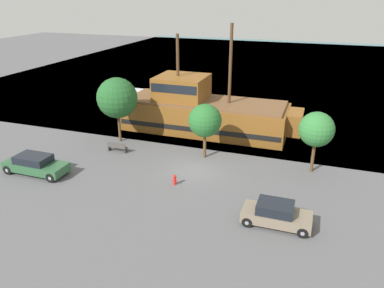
{
  "coord_description": "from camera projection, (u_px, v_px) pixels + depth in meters",
  "views": [
    {
      "loc": [
        8.3,
        -24.51,
        12.75
      ],
      "look_at": [
        -0.98,
        2.0,
        1.2
      ],
      "focal_mm": 35.0,
      "sensor_mm": 36.0,
      "label": 1
    }
  ],
  "objects": [
    {
      "name": "bench_promenade_east",
      "position": [
        117.0,
        147.0,
        31.75
      ],
      "size": [
        1.7,
        0.45,
        0.85
      ],
      "color": "#4C4742",
      "rests_on": "ground_plane"
    },
    {
      "name": "tree_row_east",
      "position": [
        117.0,
        98.0,
        32.71
      ],
      "size": [
        3.56,
        3.56,
        5.83
      ],
      "color": "brown",
      "rests_on": "ground_plane"
    },
    {
      "name": "pirate_ship",
      "position": [
        203.0,
        111.0,
        36.19
      ],
      "size": [
        16.97,
        5.51,
        10.17
      ],
      "color": "brown",
      "rests_on": "water_surface"
    },
    {
      "name": "moored_boat_dockside",
      "position": [
        142.0,
        99.0,
        45.25
      ],
      "size": [
        5.01,
        1.95,
        1.68
      ],
      "color": "maroon",
      "rests_on": "water_surface"
    },
    {
      "name": "ground_plane",
      "position": [
        195.0,
        169.0,
        28.79
      ],
      "size": [
        160.0,
        160.0,
        0.0
      ],
      "primitive_type": "plane",
      "color": "#5B5B5E"
    },
    {
      "name": "water_surface",
      "position": [
        274.0,
        67.0,
        67.19
      ],
      "size": [
        80.0,
        80.0,
        0.0
      ],
      "primitive_type": "plane",
      "color": "teal",
      "rests_on": "ground"
    },
    {
      "name": "fire_hydrant",
      "position": [
        175.0,
        179.0,
        26.38
      ],
      "size": [
        0.42,
        0.25,
        0.76
      ],
      "color": "red",
      "rests_on": "ground_plane"
    },
    {
      "name": "tree_row_midwest",
      "position": [
        317.0,
        130.0,
        27.21
      ],
      "size": [
        2.58,
        2.58,
        4.69
      ],
      "color": "brown",
      "rests_on": "ground_plane"
    },
    {
      "name": "parked_car_curb_front",
      "position": [
        35.0,
        164.0,
        27.88
      ],
      "size": [
        4.87,
        1.88,
        1.45
      ],
      "color": "#2D5B38",
      "rests_on": "ground_plane"
    },
    {
      "name": "tree_row_mideast",
      "position": [
        205.0,
        121.0,
        29.71
      ],
      "size": [
        2.67,
        2.67,
        4.52
      ],
      "color": "brown",
      "rests_on": "ground_plane"
    },
    {
      "name": "parked_car_curb_mid",
      "position": [
        276.0,
        214.0,
        21.75
      ],
      "size": [
        3.99,
        1.81,
        1.42
      ],
      "color": "#7F705B",
      "rests_on": "ground_plane"
    }
  ]
}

